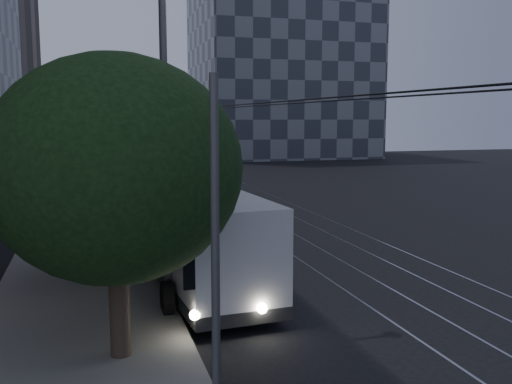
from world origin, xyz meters
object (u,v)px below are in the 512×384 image
at_px(trolleybus, 186,227).
at_px(streetlamp_near, 180,102).
at_px(car_white_b, 133,179).
at_px(streetlamp_far, 113,116).
at_px(car_white_d, 143,172).
at_px(car_white_a, 167,193).
at_px(pickup_silver, 148,205).
at_px(car_white_c, 126,175).

xyz_separation_m(trolleybus, streetlamp_near, (-0.69, -3.44, 4.06)).
relative_size(car_white_b, streetlamp_far, 0.58).
bearing_deg(car_white_d, trolleybus, -98.76).
bearing_deg(car_white_a, pickup_silver, -116.69).
height_order(car_white_b, car_white_d, car_white_b).
bearing_deg(car_white_b, car_white_c, 90.70).
xyz_separation_m(pickup_silver, streetlamp_near, (-0.49, -14.28, 4.91)).
bearing_deg(streetlamp_near, trolleybus, 78.60).
height_order(car_white_b, car_white_c, car_white_b).
height_order(car_white_d, streetlamp_far, streetlamp_far).
xyz_separation_m(trolleybus, streetlamp_far, (-1.30, 22.04, 3.71)).
bearing_deg(streetlamp_near, car_white_d, 86.54).
relative_size(trolleybus, car_white_b, 2.38).
height_order(car_white_a, car_white_b, car_white_a).
xyz_separation_m(pickup_silver, car_white_d, (1.50, 18.61, -0.08)).
distance_m(car_white_c, streetlamp_near, 31.47).
height_order(car_white_c, streetlamp_near, streetlamp_near).
bearing_deg(streetlamp_far, car_white_a, -68.29).
relative_size(car_white_b, car_white_c, 1.23).
xyz_separation_m(car_white_a, streetlamp_far, (-2.70, 6.79, 4.60)).
height_order(car_white_a, car_white_c, car_white_a).
bearing_deg(car_white_c, trolleybus, -91.42).
distance_m(pickup_silver, car_white_b, 13.12).
height_order(car_white_a, streetlamp_near, streetlamp_near).
distance_m(trolleybus, car_white_b, 23.97).
height_order(pickup_silver, streetlamp_far, streetlamp_far).
distance_m(car_white_b, streetlamp_far, 5.18).
bearing_deg(car_white_a, car_white_b, 92.13).
xyz_separation_m(pickup_silver, car_white_c, (0.00, 16.78, -0.13)).
height_order(car_white_c, streetlamp_far, streetlamp_far).
relative_size(car_white_a, car_white_d, 1.04).
relative_size(pickup_silver, car_white_d, 1.37).
height_order(car_white_a, streetlamp_far, streetlamp_far).
height_order(trolleybus, car_white_d, trolleybus).
bearing_deg(car_white_d, car_white_c, -135.49).
distance_m(pickup_silver, streetlamp_near, 15.11).
bearing_deg(car_white_d, car_white_b, -109.12).
relative_size(pickup_silver, car_white_b, 1.15).
relative_size(trolleybus, streetlamp_near, 1.28).
height_order(pickup_silver, car_white_c, pickup_silver).
relative_size(car_white_d, streetlamp_far, 0.49).
xyz_separation_m(trolleybus, car_white_a, (1.40, 15.25, -0.89)).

